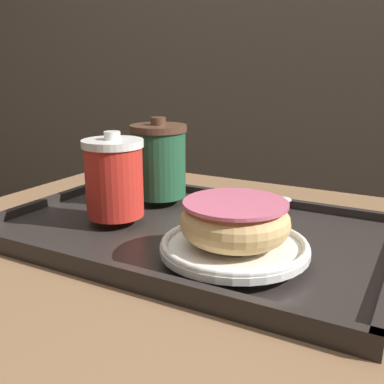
# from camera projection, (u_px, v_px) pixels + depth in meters

# --- Properties ---
(cafe_table) EXTENTS (0.76, 0.68, 0.72)m
(cafe_table) POSITION_uv_depth(u_px,v_px,m) (181.00, 356.00, 0.66)
(cafe_table) COLOR #846042
(cafe_table) RESTS_ON ground_plane
(serving_tray) EXTENTS (0.52, 0.33, 0.02)m
(serving_tray) POSITION_uv_depth(u_px,v_px,m) (192.00, 232.00, 0.61)
(serving_tray) COLOR #282321
(serving_tray) RESTS_ON cafe_table
(coffee_cup_front) EXTENTS (0.08, 0.08, 0.12)m
(coffee_cup_front) POSITION_uv_depth(u_px,v_px,m) (114.00, 177.00, 0.61)
(coffee_cup_front) COLOR red
(coffee_cup_front) RESTS_ON serving_tray
(coffee_cup_rear) EXTENTS (0.09, 0.09, 0.12)m
(coffee_cup_rear) POSITION_uv_depth(u_px,v_px,m) (159.00, 160.00, 0.71)
(coffee_cup_rear) COLOR #235638
(coffee_cup_rear) RESTS_ON serving_tray
(plate_with_chocolate_donut) EXTENTS (0.17, 0.17, 0.01)m
(plate_with_chocolate_donut) POSITION_uv_depth(u_px,v_px,m) (234.00, 246.00, 0.50)
(plate_with_chocolate_donut) COLOR white
(plate_with_chocolate_donut) RESTS_ON serving_tray
(donut_chocolate_glazed) EXTENTS (0.12, 0.12, 0.04)m
(donut_chocolate_glazed) POSITION_uv_depth(u_px,v_px,m) (235.00, 221.00, 0.49)
(donut_chocolate_glazed) COLOR #DBB270
(donut_chocolate_glazed) RESTS_ON plate_with_chocolate_donut
(spoon) EXTENTS (0.12, 0.10, 0.01)m
(spoon) POSITION_uv_depth(u_px,v_px,m) (267.00, 201.00, 0.67)
(spoon) COLOR silver
(spoon) RESTS_ON serving_tray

